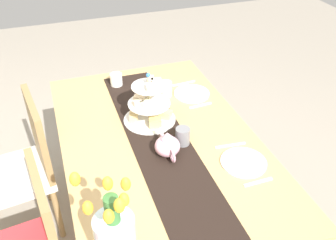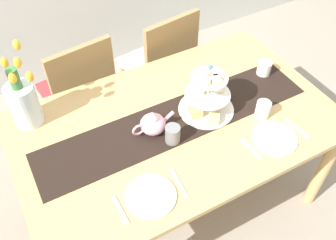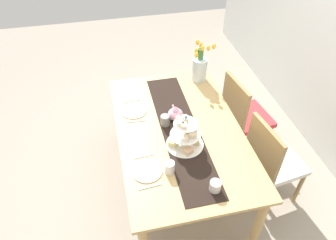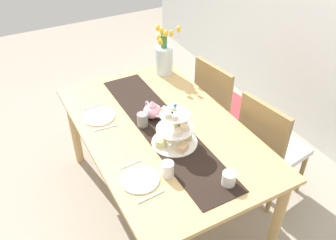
{
  "view_description": "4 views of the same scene",
  "coord_description": "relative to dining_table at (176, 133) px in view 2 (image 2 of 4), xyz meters",
  "views": [
    {
      "loc": [
        -1.54,
        0.47,
        1.99
      ],
      "look_at": [
        0.08,
        -0.08,
        0.79
      ],
      "focal_mm": 40.25,
      "sensor_mm": 36.0,
      "label": 1
    },
    {
      "loc": [
        -0.68,
        -1.15,
        2.18
      ],
      "look_at": [
        -0.07,
        -0.03,
        0.81
      ],
      "focal_mm": 39.89,
      "sensor_mm": 36.0,
      "label": 2
    },
    {
      "loc": [
        1.83,
        -0.5,
        2.54
      ],
      "look_at": [
        -0.1,
        -0.07,
        0.77
      ],
      "focal_mm": 33.22,
      "sensor_mm": 36.0,
      "label": 3
    },
    {
      "loc": [
        1.74,
        -0.89,
        2.26
      ],
      "look_at": [
        -0.01,
        0.06,
        0.77
      ],
      "focal_mm": 38.47,
      "sensor_mm": 36.0,
      "label": 4
    }
  ],
  "objects": [
    {
      "name": "dining_table",
      "position": [
        0.0,
        0.0,
        0.0
      ],
      "size": [
        1.68,
        1.03,
        0.73
      ],
      "color": "tan",
      "rests_on": "ground_plane"
    },
    {
      "name": "cream_jug",
      "position": [
        0.65,
        0.09,
        0.13
      ],
      "size": [
        0.08,
        0.08,
        0.08
      ],
      "primitive_type": "cylinder",
      "color": "white",
      "rests_on": "dining_table"
    },
    {
      "name": "dinner_plate_left",
      "position": [
        -0.32,
        -0.34,
        0.1
      ],
      "size": [
        0.23,
        0.23,
        0.01
      ],
      "primitive_type": "cylinder",
      "color": "white",
      "rests_on": "dining_table"
    },
    {
      "name": "tulip_vase",
      "position": [
        -0.67,
        0.38,
        0.24
      ],
      "size": [
        0.18,
        0.2,
        0.43
      ],
      "color": "silver",
      "rests_on": "dining_table"
    },
    {
      "name": "mug_white_text",
      "position": [
        0.42,
        -0.18,
        0.14
      ],
      "size": [
        0.08,
        0.08,
        0.09
      ],
      "primitive_type": "cylinder",
      "color": "white",
      "rests_on": "dining_table"
    },
    {
      "name": "teapot",
      "position": [
        -0.14,
        0.0,
        0.15
      ],
      "size": [
        0.24,
        0.13,
        0.14
      ],
      "color": "#E5A8BC",
      "rests_on": "table_runner"
    },
    {
      "name": "tiered_cake_stand",
      "position": [
        0.18,
        -0.0,
        0.19
      ],
      "size": [
        0.3,
        0.3,
        0.3
      ],
      "color": "beige",
      "rests_on": "table_runner"
    },
    {
      "name": "table_runner",
      "position": [
        0.0,
        0.01,
        0.09
      ],
      "size": [
        1.51,
        0.31,
        0.0
      ],
      "primitive_type": "cube",
      "color": "black",
      "rests_on": "dining_table"
    },
    {
      "name": "knife_right",
      "position": [
        0.52,
        -0.34,
        0.1
      ],
      "size": [
        0.03,
        0.17,
        0.01
      ],
      "primitive_type": "cube",
      "rotation": [
        0.0,
        0.0,
        0.08
      ],
      "color": "silver",
      "rests_on": "dining_table"
    },
    {
      "name": "fork_right",
      "position": [
        0.23,
        -0.34,
        0.1
      ],
      "size": [
        0.03,
        0.15,
        0.01
      ],
      "primitive_type": "cube",
      "rotation": [
        0.0,
        0.0,
        0.07
      ],
      "color": "silver",
      "rests_on": "dining_table"
    },
    {
      "name": "knife_left",
      "position": [
        -0.18,
        -0.34,
        0.1
      ],
      "size": [
        0.03,
        0.17,
        0.01
      ],
      "primitive_type": "cube",
      "rotation": [
        0.0,
        0.0,
        -0.09
      ],
      "color": "silver",
      "rests_on": "dining_table"
    },
    {
      "name": "fork_left",
      "position": [
        -0.47,
        -0.34,
        0.1
      ],
      "size": [
        0.02,
        0.15,
        0.01
      ],
      "primitive_type": "cube",
      "rotation": [
        0.0,
        0.0,
        0.01
      ],
      "color": "silver",
      "rests_on": "dining_table"
    },
    {
      "name": "ground_plane",
      "position": [
        0.0,
        0.0,
        -0.64
      ],
      "size": [
        8.0,
        8.0,
        0.0
      ],
      "primitive_type": "plane",
      "color": "gray"
    },
    {
      "name": "chair_left",
      "position": [
        -0.31,
        0.74,
        -0.14
      ],
      "size": [
        0.47,
        0.47,
        0.91
      ],
      "color": "olive",
      "rests_on": "ground_plane"
    },
    {
      "name": "dinner_plate_right",
      "position": [
        0.38,
        -0.34,
        0.1
      ],
      "size": [
        0.23,
        0.23,
        0.01
      ],
      "primitive_type": "cylinder",
      "color": "white",
      "rests_on": "dining_table"
    },
    {
      "name": "mug_grey",
      "position": [
        -0.08,
        -0.1,
        0.14
      ],
      "size": [
        0.08,
        0.08,
        0.09
      ],
      "primitive_type": "cylinder",
      "color": "slate",
      "rests_on": "table_runner"
    },
    {
      "name": "chair_right",
      "position": [
        0.31,
        0.74,
        -0.14
      ],
      "size": [
        0.47,
        0.47,
        0.91
      ],
      "color": "olive",
      "rests_on": "ground_plane"
    }
  ]
}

